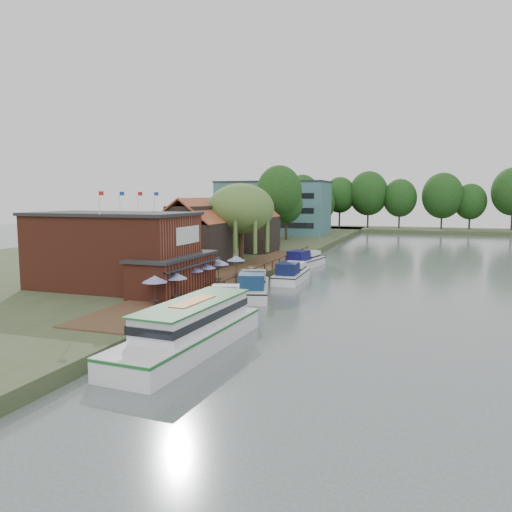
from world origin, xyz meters
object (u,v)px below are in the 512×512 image
(cottage_c, at_px, (252,225))
(hotel_block, at_px, (273,208))
(umbrella_1, at_px, (176,286))
(cruiser_1, at_px, (253,283))
(tour_boat, at_px, (188,326))
(swan, at_px, (204,339))
(umbrella_4, at_px, (218,271))
(cottage_a, at_px, (192,233))
(cruiser_2, at_px, (291,271))
(umbrella_3, at_px, (204,275))
(umbrella_5, at_px, (236,267))
(cruiser_0, at_px, (224,301))
(willow, at_px, (241,224))
(umbrella_2, at_px, (193,278))
(cruiser_3, at_px, (304,258))
(cottage_b, at_px, (205,228))
(umbrella_0, at_px, (155,290))
(pub, at_px, (131,251))

(cottage_c, bearing_deg, hotel_block, 102.20)
(umbrella_1, distance_m, cruiser_1, 9.67)
(hotel_block, xyz_separation_m, umbrella_1, (14.77, -74.75, -4.86))
(hotel_block, relative_size, tour_boat, 1.78)
(swan, bearing_deg, umbrella_4, 110.15)
(umbrella_4, xyz_separation_m, swan, (5.91, -16.10, -2.07))
(cottage_a, bearing_deg, umbrella_4, -51.40)
(cottage_a, bearing_deg, cruiser_2, -0.38)
(umbrella_3, xyz_separation_m, umbrella_5, (0.87, 6.25, 0.00))
(umbrella_4, relative_size, cruiser_0, 0.23)
(umbrella_1, xyz_separation_m, umbrella_5, (0.41, 12.65, 0.00))
(willow, bearing_deg, umbrella_2, -82.15)
(cruiser_1, xyz_separation_m, swan, (2.14, -15.81, -1.07))
(umbrella_4, relative_size, umbrella_5, 1.00)
(umbrella_4, bearing_deg, umbrella_2, -94.92)
(cruiser_2, xyz_separation_m, tour_boat, (0.69, -27.47, 0.38))
(cottage_a, distance_m, umbrella_5, 10.62)
(umbrella_2, bearing_deg, umbrella_4, 85.08)
(umbrella_3, bearing_deg, cruiser_3, 80.68)
(cruiser_0, relative_size, tour_boat, 0.71)
(cottage_c, height_order, cruiser_1, cottage_c)
(cruiser_0, height_order, cruiser_1, cruiser_1)
(cottage_a, xyz_separation_m, umbrella_5, (8.18, -6.10, -2.96))
(cottage_b, relative_size, umbrella_4, 4.04)
(umbrella_0, height_order, umbrella_4, same)
(umbrella_4, height_order, cruiser_2, umbrella_4)
(pub, relative_size, umbrella_2, 8.42)
(willow, xyz_separation_m, umbrella_0, (2.50, -25.81, -3.93))
(cruiser_2, height_order, swan, cruiser_2)
(cottage_c, xyz_separation_m, tour_boat, (12.36, -46.55, -3.69))
(hotel_block, bearing_deg, cruiser_1, -74.40)
(umbrella_1, distance_m, cruiser_0, 4.24)
(pub, bearing_deg, willow, 80.07)
(cottage_c, distance_m, tour_boat, 48.31)
(cottage_a, bearing_deg, tour_boat, -64.13)
(umbrella_0, distance_m, umbrella_5, 14.76)
(cottage_b, xyz_separation_m, cottage_c, (4.00, 9.00, 0.00))
(pub, bearing_deg, umbrella_3, 22.77)
(cruiser_1, bearing_deg, hotel_block, 88.58)
(umbrella_1, xyz_separation_m, umbrella_2, (-0.58, 4.23, 0.00))
(pub, distance_m, umbrella_3, 7.24)
(willow, bearing_deg, pub, -99.93)
(cottage_b, distance_m, cruiser_1, 24.82)
(cruiser_2, bearing_deg, willow, 145.94)
(umbrella_5, bearing_deg, swan, -74.70)
(umbrella_3, xyz_separation_m, umbrella_4, (0.31, 2.81, 0.00))
(pub, distance_m, tour_boat, 17.89)
(umbrella_2, bearing_deg, cruiser_3, 81.18)
(cottage_b, distance_m, umbrella_2, 26.71)
(cottage_b, bearing_deg, pub, -80.91)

